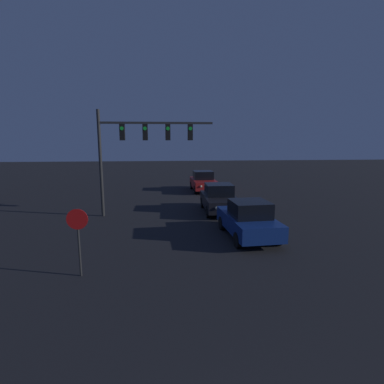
% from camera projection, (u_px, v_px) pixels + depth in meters
% --- Properties ---
extents(car_near, '(2.14, 4.29, 1.70)m').
position_uv_depth(car_near, '(248.00, 220.00, 13.42)').
color(car_near, navy).
rests_on(car_near, ground_plane).
extents(car_mid, '(1.94, 4.20, 1.70)m').
position_uv_depth(car_mid, '(219.00, 199.00, 18.14)').
color(car_mid, black).
rests_on(car_mid, ground_plane).
extents(car_far, '(2.02, 4.24, 1.70)m').
position_uv_depth(car_far, '(203.00, 181.00, 25.50)').
color(car_far, '#B21E1E').
rests_on(car_far, ground_plane).
extents(traffic_signal_mast, '(6.40, 0.30, 5.99)m').
position_uv_depth(traffic_signal_mast, '(137.00, 142.00, 16.73)').
color(traffic_signal_mast, '#2D2D2D').
rests_on(traffic_signal_mast, ground_plane).
extents(stop_sign, '(0.66, 0.07, 2.24)m').
position_uv_depth(stop_sign, '(78.00, 230.00, 9.45)').
color(stop_sign, '#2D2D2D').
rests_on(stop_sign, ground_plane).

